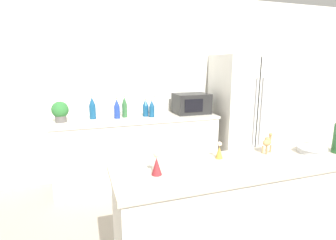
{
  "coord_description": "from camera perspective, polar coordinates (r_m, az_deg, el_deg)",
  "views": [
    {
      "loc": [
        -0.99,
        -0.96,
        1.61
      ],
      "look_at": [
        -0.2,
        1.41,
        1.07
      ],
      "focal_mm": 28.0,
      "sensor_mm": 36.0,
      "label": 1
    }
  ],
  "objects": [
    {
      "name": "back_bottle_0",
      "position": [
        3.44,
        -11.07,
        2.4
      ],
      "size": [
        0.08,
        0.08,
        0.26
      ],
      "color": "navy",
      "rests_on": "back_counter"
    },
    {
      "name": "microwave",
      "position": [
        3.73,
        5.12,
        3.6
      ],
      "size": [
        0.48,
        0.37,
        0.28
      ],
      "color": "black",
      "rests_on": "back_counter"
    },
    {
      "name": "wise_man_figurine_crimson",
      "position": [
        1.86,
        11.09,
        -6.67
      ],
      "size": [
        0.05,
        0.05,
        0.12
      ],
      "color": "#B28933",
      "rests_on": "bar_counter"
    },
    {
      "name": "paper_towel_roll",
      "position": [
        3.44,
        -18.83,
        1.98
      ],
      "size": [
        0.11,
        0.11,
        0.25
      ],
      "color": "white",
      "rests_on": "back_counter"
    },
    {
      "name": "wall_back",
      "position": [
        3.84,
        -3.43,
        7.26
      ],
      "size": [
        8.0,
        0.06,
        2.55
      ],
      "color": "silver",
      "rests_on": "ground_plane"
    },
    {
      "name": "back_bottle_5",
      "position": [
        3.49,
        -9.44,
        2.79
      ],
      "size": [
        0.07,
        0.07,
        0.28
      ],
      "color": "#2D6033",
      "rests_on": "back_counter"
    },
    {
      "name": "back_bottle_1",
      "position": [
        3.47,
        -3.57,
        2.44
      ],
      "size": [
        0.07,
        0.07,
        0.23
      ],
      "color": "navy",
      "rests_on": "back_counter"
    },
    {
      "name": "potted_plant",
      "position": [
        3.41,
        -22.42,
        1.81
      ],
      "size": [
        0.2,
        0.2,
        0.25
      ],
      "color": "#595451",
      "rests_on": "back_counter"
    },
    {
      "name": "back_bottle_3",
      "position": [
        3.53,
        -4.9,
        2.64
      ],
      "size": [
        0.08,
        0.08,
        0.24
      ],
      "color": "navy",
      "rests_on": "back_counter"
    },
    {
      "name": "camel_figurine",
      "position": [
        2.06,
        20.83,
        -4.44
      ],
      "size": [
        0.11,
        0.09,
        0.14
      ],
      "color": "#A87F4C",
      "rests_on": "bar_counter"
    },
    {
      "name": "back_counter",
      "position": [
        3.62,
        -6.63,
        -6.4
      ],
      "size": [
        2.16,
        0.63,
        0.91
      ],
      "color": "silver",
      "rests_on": "ground_plane"
    },
    {
      "name": "back_bottle_2",
      "position": [
        3.58,
        -3.05,
        3.06
      ],
      "size": [
        0.08,
        0.08,
        0.27
      ],
      "color": "#B2B7BC",
      "rests_on": "back_counter"
    },
    {
      "name": "fruit_bowl",
      "position": [
        2.21,
        28.8,
        -5.64
      ],
      "size": [
        0.21,
        0.21,
        0.05
      ],
      "color": "#B7BABF",
      "rests_on": "bar_counter"
    },
    {
      "name": "bar_counter",
      "position": [
        2.07,
        15.94,
        -21.26
      ],
      "size": [
        1.79,
        0.5,
        0.96
      ],
      "color": "beige",
      "rests_on": "ground_plane"
    },
    {
      "name": "wise_man_figurine_blue",
      "position": [
        1.56,
        -2.5,
        -9.68
      ],
      "size": [
        0.06,
        0.06,
        0.15
      ],
      "color": "maroon",
      "rests_on": "bar_counter"
    },
    {
      "name": "back_bottle_4",
      "position": [
        3.48,
        -16.13,
        2.47
      ],
      "size": [
        0.08,
        0.08,
        0.29
      ],
      "color": "navy",
      "rests_on": "back_counter"
    },
    {
      "name": "refrigerator",
      "position": [
        4.09,
        15.98,
        1.3
      ],
      "size": [
        0.86,
        0.71,
        1.73
      ],
      "color": "silver",
      "rests_on": "ground_plane"
    }
  ]
}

